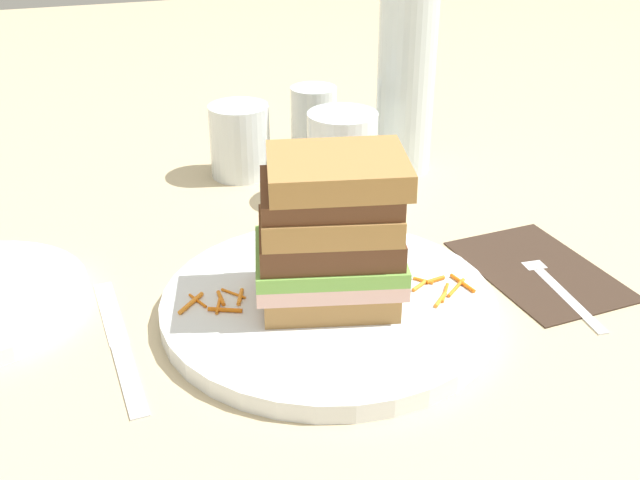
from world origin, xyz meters
TOP-DOWN VIEW (x-y plane):
  - ground_plane at (0.00, 0.00)m, footprint 3.00×3.00m
  - main_plate at (0.00, -0.01)m, footprint 0.29×0.29m
  - sandwich at (0.00, -0.01)m, footprint 0.14×0.12m
  - carrot_shred_0 at (-0.08, 0.02)m, footprint 0.02×0.02m
  - carrot_shred_1 at (-0.11, 0.01)m, footprint 0.03×0.03m
  - carrot_shred_2 at (-0.11, 0.01)m, footprint 0.01×0.02m
  - carrot_shred_3 at (-0.07, 0.01)m, footprint 0.01×0.02m
  - carrot_shred_4 at (-0.09, -0.00)m, footprint 0.01×0.02m
  - carrot_shred_5 at (-0.09, -0.01)m, footprint 0.03×0.02m
  - carrot_shred_6 at (-0.09, 0.01)m, footprint 0.00×0.02m
  - carrot_shred_7 at (0.10, -0.02)m, footprint 0.02×0.01m
  - carrot_shred_8 at (0.10, -0.04)m, footprint 0.02×0.03m
  - carrot_shred_9 at (0.11, -0.04)m, footprint 0.03×0.02m
  - carrot_shred_10 at (0.12, -0.03)m, footprint 0.01×0.03m
  - carrot_shred_11 at (0.09, -0.05)m, footprint 0.02×0.02m
  - carrot_shred_12 at (0.08, -0.02)m, footprint 0.02×0.01m
  - carrot_shred_13 at (0.09, -0.02)m, footprint 0.01×0.02m
  - napkin_dark at (0.21, -0.01)m, footprint 0.12×0.17m
  - fork at (0.21, -0.03)m, footprint 0.03×0.17m
  - knife at (-0.18, -0.01)m, footprint 0.03×0.20m
  - juice_glass at (0.09, 0.21)m, footprint 0.08×0.08m
  - water_bottle at (0.19, 0.27)m, footprint 0.07×0.07m
  - empty_tumbler_0 at (0.11, 0.38)m, footprint 0.06×0.06m
  - empty_tumbler_1 at (0.00, 0.31)m, footprint 0.07×0.07m

SIDE VIEW (x-z plane):
  - ground_plane at x=0.00m, z-range 0.00..0.00m
  - napkin_dark at x=0.21m, z-range 0.00..0.00m
  - knife at x=-0.18m, z-range 0.00..0.00m
  - fork at x=0.21m, z-range 0.00..0.01m
  - main_plate at x=0.00m, z-range 0.00..0.02m
  - carrot_shred_0 at x=-0.08m, z-range 0.02..0.02m
  - carrot_shred_2 at x=-0.11m, z-range 0.02..0.02m
  - carrot_shred_4 at x=-0.09m, z-range 0.02..0.02m
  - carrot_shred_13 at x=0.09m, z-range 0.02..0.02m
  - carrot_shred_8 at x=0.10m, z-range 0.02..0.02m
  - carrot_shred_9 at x=0.11m, z-range 0.02..0.02m
  - carrot_shred_10 at x=0.12m, z-range 0.02..0.02m
  - carrot_shred_6 at x=-0.09m, z-range 0.02..0.02m
  - carrot_shred_3 at x=-0.07m, z-range 0.02..0.02m
  - carrot_shred_12 at x=0.08m, z-range 0.02..0.02m
  - carrot_shred_11 at x=0.09m, z-range 0.02..0.02m
  - carrot_shred_5 at x=-0.09m, z-range 0.02..0.02m
  - carrot_shred_7 at x=0.10m, z-range 0.02..0.02m
  - carrot_shred_1 at x=-0.11m, z-range 0.02..0.02m
  - empty_tumbler_0 at x=0.11m, z-range 0.00..0.08m
  - empty_tumbler_1 at x=0.00m, z-range 0.00..0.09m
  - juice_glass at x=0.09m, z-range -0.01..0.10m
  - sandwich at x=0.00m, z-range 0.01..0.14m
  - water_bottle at x=0.19m, z-range -0.02..0.30m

